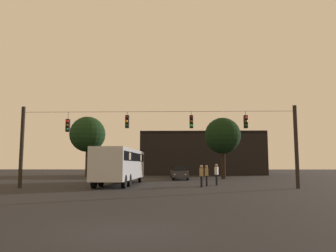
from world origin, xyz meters
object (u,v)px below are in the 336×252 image
at_px(pedestrian_crossing_center, 207,174).
at_px(pedestrian_crossing_left, 201,175).
at_px(pedestrian_crossing_right, 217,173).
at_px(car_near_right, 181,173).
at_px(tree_left_silhouette, 88,134).
at_px(city_bus, 121,163).
at_px(tree_behind_building, 223,136).
at_px(car_far_left, 178,172).

bearing_deg(pedestrian_crossing_center, pedestrian_crossing_left, -112.52).
height_order(pedestrian_crossing_center, pedestrian_crossing_right, pedestrian_crossing_right).
bearing_deg(car_near_right, tree_left_silhouette, 145.79).
bearing_deg(pedestrian_crossing_center, city_bus, 167.65).
bearing_deg(tree_behind_building, pedestrian_crossing_center, -103.28).
bearing_deg(tree_left_silhouette, pedestrian_crossing_right, -49.69).
bearing_deg(city_bus, pedestrian_crossing_left, -22.63).
height_order(car_near_right, tree_left_silhouette, tree_left_silhouette).
distance_m(pedestrian_crossing_center, pedestrian_crossing_right, 1.43).
distance_m(car_near_right, tree_left_silhouette, 16.87).
relative_size(car_near_right, pedestrian_crossing_center, 2.63).
bearing_deg(city_bus, pedestrian_crossing_right, -3.44).
relative_size(car_far_left, tree_behind_building, 0.60).
bearing_deg(city_bus, tree_left_silhouette, 113.41).
height_order(car_far_left, pedestrian_crossing_left, pedestrian_crossing_left).
bearing_deg(pedestrian_crossing_left, tree_behind_building, 75.92).
bearing_deg(tree_behind_building, pedestrian_crossing_right, -100.35).
bearing_deg(pedestrian_crossing_left, car_far_left, 95.39).
distance_m(car_near_right, car_far_left, 5.73).
bearing_deg(car_near_right, pedestrian_crossing_left, -83.20).
relative_size(car_near_right, tree_behind_building, 0.59).
xyz_separation_m(car_near_right, pedestrian_crossing_left, (1.47, -12.34, 0.16)).
bearing_deg(tree_behind_building, pedestrian_crossing_left, -104.08).
relative_size(pedestrian_crossing_right, tree_behind_building, 0.24).
relative_size(city_bus, pedestrian_crossing_left, 6.57).
relative_size(car_near_right, pedestrian_crossing_left, 2.61).
bearing_deg(car_far_left, tree_left_silhouette, 165.81).
bearing_deg(car_far_left, pedestrian_crossing_left, -84.61).
distance_m(pedestrian_crossing_left, tree_left_silhouette, 26.44).
bearing_deg(pedestrian_crossing_right, tree_left_silhouette, 130.31).
relative_size(tree_left_silhouette, tree_behind_building, 1.16).
xyz_separation_m(city_bus, tree_left_silhouette, (-8.04, 18.56, 4.16)).
relative_size(city_bus, pedestrian_crossing_right, 6.23).
xyz_separation_m(car_near_right, tree_behind_building, (5.17, 2.42, 4.39)).
distance_m(city_bus, tree_left_silhouette, 20.65).
relative_size(pedestrian_crossing_center, pedestrian_crossing_right, 0.94).
bearing_deg(city_bus, tree_behind_building, 48.99).
xyz_separation_m(pedestrian_crossing_left, pedestrian_crossing_center, (0.50, 1.22, -0.01)).
distance_m(car_far_left, tree_left_silhouette, 14.43).
height_order(pedestrian_crossing_right, tree_behind_building, tree_behind_building).
xyz_separation_m(pedestrian_crossing_left, tree_behind_building, (3.70, 14.76, 4.23)).
bearing_deg(car_near_right, city_bus, -118.73).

